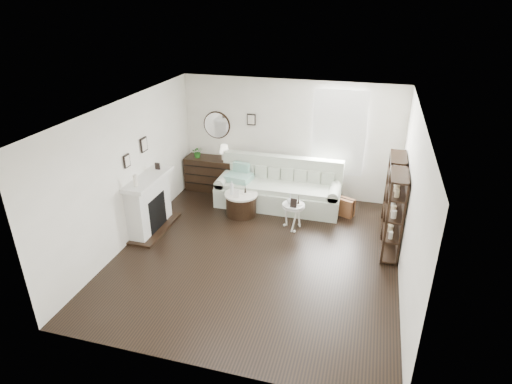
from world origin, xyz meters
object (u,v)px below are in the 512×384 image
(dresser, at_px, (211,174))
(pedestal_table, at_px, (293,206))
(sofa, at_px, (279,190))
(drum_table, at_px, (241,204))

(dresser, relative_size, pedestal_table, 2.20)
(sofa, height_order, drum_table, sofa)
(drum_table, bearing_deg, sofa, 45.33)
(sofa, distance_m, drum_table, 0.97)
(sofa, relative_size, dresser, 2.26)
(drum_table, distance_m, pedestal_table, 1.26)
(sofa, xyz_separation_m, pedestal_table, (0.52, -0.99, 0.15))
(sofa, height_order, dresser, sofa)
(sofa, distance_m, pedestal_table, 1.13)
(drum_table, height_order, pedestal_table, pedestal_table)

